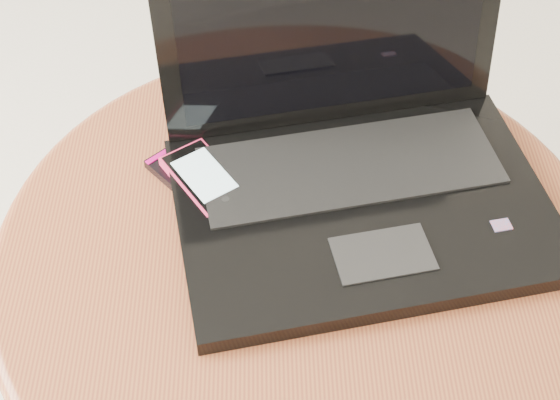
{
  "coord_description": "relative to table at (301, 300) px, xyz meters",
  "views": [
    {
      "loc": [
        0.06,
        -0.43,
        1.13
      ],
      "look_at": [
        0.07,
        0.06,
        0.57
      ],
      "focal_mm": 50.08,
      "sensor_mm": 36.0,
      "label": 1
    }
  ],
  "objects": [
    {
      "name": "table",
      "position": [
        0.0,
        0.0,
        0.0
      ],
      "size": [
        0.64,
        0.64,
        0.51
      ],
      "color": "brown",
      "rests_on": "ground"
    },
    {
      "name": "laptop",
      "position": [
        0.06,
        0.08,
        0.15
      ],
      "size": [
        0.43,
        0.37,
        0.25
      ],
      "color": "black",
      "rests_on": "table"
    },
    {
      "name": "phone_black",
      "position": [
        -0.11,
        0.08,
        0.11
      ],
      "size": [
        0.13,
        0.13,
        0.01
      ],
      "color": "black",
      "rests_on": "table"
    },
    {
      "name": "phone_pink",
      "position": [
        -0.1,
        0.07,
        0.12
      ],
      "size": [
        0.1,
        0.11,
        0.01
      ],
      "color": "#E32B59",
      "rests_on": "phone_black"
    }
  ]
}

